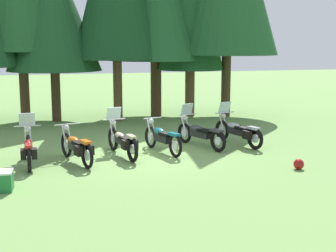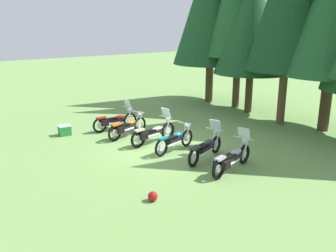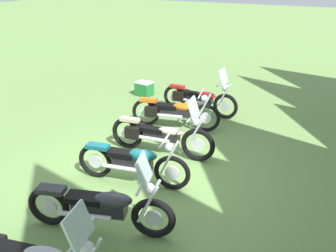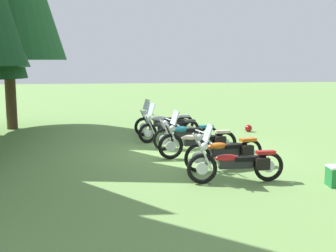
# 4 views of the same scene
# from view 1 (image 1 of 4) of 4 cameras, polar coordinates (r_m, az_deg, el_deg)

# --- Properties ---
(ground_plane) EXTENTS (80.00, 80.00, 0.00)m
(ground_plane) POSITION_cam_1_polar(r_m,az_deg,el_deg) (14.41, -3.09, -3.35)
(ground_plane) COLOR #6B934C
(motorcycle_0) EXTENTS (0.73, 2.27, 1.36)m
(motorcycle_0) POSITION_cam_1_polar(r_m,az_deg,el_deg) (13.48, -16.37, -2.68)
(motorcycle_0) COLOR black
(motorcycle_0) RESTS_ON ground_plane
(motorcycle_1) EXTENTS (0.97, 2.23, 1.02)m
(motorcycle_1) POSITION_cam_1_polar(r_m,az_deg,el_deg) (13.46, -10.88, -2.45)
(motorcycle_1) COLOR black
(motorcycle_1) RESTS_ON ground_plane
(motorcycle_2) EXTENTS (0.77, 2.38, 1.38)m
(motorcycle_2) POSITION_cam_1_polar(r_m,az_deg,el_deg) (14.06, -5.47, -1.78)
(motorcycle_2) COLOR black
(motorcycle_2) RESTS_ON ground_plane
(motorcycle_3) EXTENTS (0.75, 2.20, 1.00)m
(motorcycle_3) POSITION_cam_1_polar(r_m,az_deg,el_deg) (14.52, -0.71, -1.39)
(motorcycle_3) COLOR black
(motorcycle_3) RESTS_ON ground_plane
(motorcycle_4) EXTENTS (1.01, 2.26, 1.35)m
(motorcycle_4) POSITION_cam_1_polar(r_m,az_deg,el_deg) (15.28, 3.86, -0.84)
(motorcycle_4) COLOR black
(motorcycle_4) RESTS_ON ground_plane
(motorcycle_5) EXTENTS (0.98, 2.35, 1.36)m
(motorcycle_5) POSITION_cam_1_polar(r_m,az_deg,el_deg) (15.75, 8.45, -0.61)
(motorcycle_5) COLOR black
(motorcycle_5) RESTS_ON ground_plane
(pine_tree_2) EXTENTS (3.98, 3.98, 7.32)m
(pine_tree_2) POSITION_cam_1_polar(r_m,az_deg,el_deg) (20.93, -13.69, 13.51)
(pine_tree_2) COLOR #42301E
(pine_tree_2) RESTS_ON ground_plane
(picnic_cooler) EXTENTS (0.45, 0.55, 0.46)m
(picnic_cooler) POSITION_cam_1_polar(r_m,az_deg,el_deg) (11.43, -19.11, -6.22)
(picnic_cooler) COLOR #1E7233
(picnic_cooler) RESTS_ON ground_plane
(dropped_helmet) EXTENTS (0.28, 0.28, 0.28)m
(dropped_helmet) POSITION_cam_1_polar(r_m,az_deg,el_deg) (13.08, 15.41, -4.44)
(dropped_helmet) COLOR maroon
(dropped_helmet) RESTS_ON ground_plane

